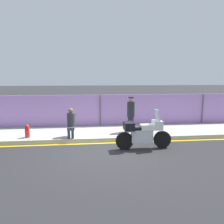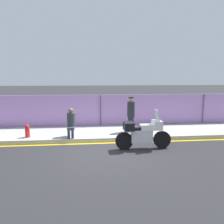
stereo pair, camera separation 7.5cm
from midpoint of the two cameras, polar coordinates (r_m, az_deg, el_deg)
ground_plane at (r=8.12m, az=-1.34°, el=-10.62°), size 120.00×120.00×0.00m
sidewalk at (r=10.52m, az=-2.44°, el=-5.45°), size 42.52×2.52×0.18m
curb_paint_stripe at (r=9.25m, az=-1.93°, el=-8.09°), size 42.52×0.18×0.01m
storefront_fence at (r=11.67m, az=-2.87°, el=0.11°), size 40.39×0.17×1.81m
motorcycle at (r=8.47m, az=8.34°, el=-5.50°), size 2.17×0.52×1.52m
officer_standing at (r=10.29m, az=5.17°, el=-0.51°), size 0.35×0.35×1.64m
person_seated_on_curb at (r=9.56m, az=-10.44°, el=-2.33°), size 0.35×0.63×1.24m
fire_hydrant at (r=10.05m, az=-21.04°, el=-4.63°), size 0.19×0.24×0.56m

